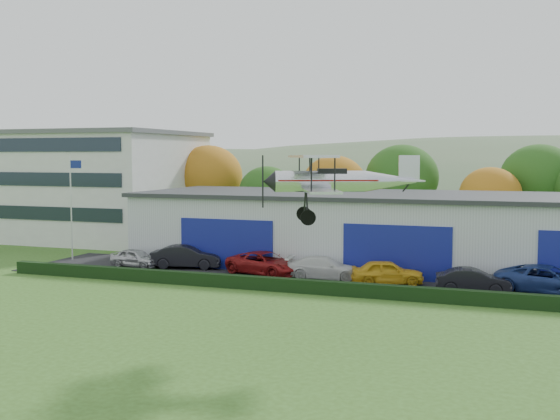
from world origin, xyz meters
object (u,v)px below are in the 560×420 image
(car_3, at_px, (325,268))
(flagpole, at_px, (72,198))
(car_5, at_px, (473,280))
(car_6, at_px, (548,280))
(hangar, at_px, (411,230))
(car_4, at_px, (387,272))
(car_2, at_px, (265,263))
(biplane, at_px, (334,179))
(car_1, at_px, (187,257))
(office_block, at_px, (86,185))
(car_0, at_px, (136,258))

(car_3, bearing_deg, flagpole, 81.93)
(flagpole, bearing_deg, car_5, -4.74)
(flagpole, xyz_separation_m, car_6, (33.93, -1.44, -3.92))
(hangar, bearing_deg, car_4, -91.88)
(car_2, bearing_deg, biplane, -130.53)
(flagpole, height_order, car_6, flagpole)
(car_1, xyz_separation_m, car_3, (10.44, -0.83, -0.11))
(car_3, bearing_deg, hangar, -35.53)
(hangar, distance_m, office_block, 33.84)
(flagpole, distance_m, car_0, 7.68)
(car_4, bearing_deg, biplane, 164.37)
(biplane, bearing_deg, car_5, 45.31)
(hangar, height_order, car_2, hangar)
(car_6, bearing_deg, car_5, 114.78)
(office_block, relative_size, car_1, 4.10)
(car_1, relative_size, car_2, 0.91)
(car_2, xyz_separation_m, car_5, (13.57, -1.36, -0.07))
(car_0, bearing_deg, car_6, -82.98)
(flagpole, distance_m, biplane, 29.15)
(car_4, xyz_separation_m, biplane, (0.13, -13.44, 6.24))
(car_5, distance_m, car_6, 4.25)
(hangar, distance_m, flagpole, 25.68)
(office_block, distance_m, car_5, 41.20)
(car_1, bearing_deg, car_4, -108.54)
(car_6, bearing_deg, car_1, 98.52)
(office_block, height_order, car_4, office_block)
(office_block, relative_size, car_6, 3.51)
(car_0, relative_size, car_5, 0.91)
(flagpole, bearing_deg, car_0, -11.94)
(car_2, height_order, car_4, car_2)
(flagpole, relative_size, car_2, 1.44)
(office_block, xyz_separation_m, flagpole, (8.12, -13.00, -0.43))
(hangar, height_order, car_6, hangar)
(hangar, distance_m, car_5, 9.96)
(car_5, bearing_deg, car_3, 75.23)
(office_block, distance_m, car_2, 28.49)
(flagpole, bearing_deg, car_1, -2.83)
(flagpole, relative_size, car_6, 1.36)
(flagpole, xyz_separation_m, car_1, (10.03, -0.50, -3.91))
(office_block, relative_size, car_4, 4.60)
(car_6, bearing_deg, hangar, 61.44)
(office_block, height_order, car_0, office_block)
(car_2, bearing_deg, car_6, -72.75)
(car_4, bearing_deg, car_5, -113.88)
(car_3, bearing_deg, car_4, -100.41)
(car_5, bearing_deg, biplane, 150.57)
(car_0, bearing_deg, hangar, -61.19)
(car_0, xyz_separation_m, biplane, (18.39, -13.87, 6.34))
(flagpole, xyz_separation_m, car_2, (16.24, -1.11, -3.97))
(flagpole, distance_m, car_3, 20.89)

